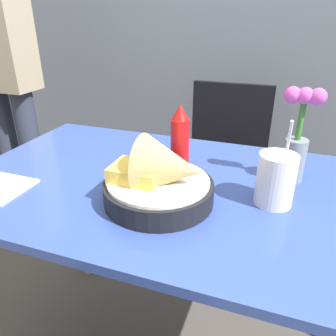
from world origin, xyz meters
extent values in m
cube|color=#334C9E|center=(0.00, 0.00, 0.75)|extent=(1.21, 0.72, 0.02)
cylinder|color=gray|center=(-0.55, 0.30, 0.37)|extent=(0.05, 0.05, 0.74)
cylinder|color=black|center=(-0.16, 0.50, 0.22)|extent=(0.03, 0.03, 0.45)
cylinder|color=black|center=(0.20, 0.50, 0.22)|extent=(0.03, 0.03, 0.45)
cylinder|color=black|center=(-0.16, 0.86, 0.22)|extent=(0.03, 0.03, 0.45)
cylinder|color=black|center=(0.20, 0.86, 0.22)|extent=(0.03, 0.03, 0.45)
cube|color=black|center=(0.02, 0.68, 0.46)|extent=(0.40, 0.40, 0.02)
cube|color=black|center=(0.02, 0.87, 0.67)|extent=(0.40, 0.03, 0.41)
cylinder|color=black|center=(0.00, -0.10, 0.79)|extent=(0.27, 0.27, 0.05)
cylinder|color=white|center=(0.00, -0.10, 0.82)|extent=(0.25, 0.25, 0.01)
cone|color=tan|center=(0.03, -0.10, 0.86)|extent=(0.15, 0.15, 0.15)
cube|color=#E5C14C|center=(-0.05, -0.12, 0.84)|extent=(0.12, 0.10, 0.04)
cylinder|color=red|center=(-0.01, 0.11, 0.84)|extent=(0.06, 0.06, 0.15)
cone|color=red|center=(-0.01, 0.11, 0.93)|extent=(0.05, 0.05, 0.05)
cylinder|color=silver|center=(0.27, -0.02, 0.83)|extent=(0.09, 0.09, 0.13)
cylinder|color=black|center=(0.27, -0.02, 0.82)|extent=(0.09, 0.09, 0.11)
cylinder|color=white|center=(0.29, -0.02, 0.89)|extent=(0.01, 0.07, 0.20)
cylinder|color=gray|center=(0.31, 0.13, 0.82)|extent=(0.06, 0.06, 0.12)
cylinder|color=#33722D|center=(0.31, 0.13, 0.94)|extent=(0.02, 0.02, 0.11)
sphere|color=#D14CB2|center=(0.31, 0.13, 1.00)|extent=(0.04, 0.04, 0.04)
sphere|color=#D14CB2|center=(0.28, 0.13, 1.00)|extent=(0.04, 0.04, 0.04)
sphere|color=#D14CB2|center=(0.34, 0.13, 1.00)|extent=(0.04, 0.04, 0.04)
cylinder|color=#2D3347|center=(-1.16, 0.54, 0.42)|extent=(0.11, 0.11, 0.84)
cylinder|color=#2D3347|center=(-1.00, 0.54, 0.42)|extent=(0.11, 0.11, 0.84)
camera|label=1|loc=(0.26, -0.77, 1.19)|focal=35.00mm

